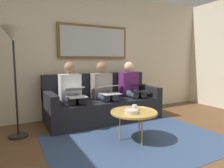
# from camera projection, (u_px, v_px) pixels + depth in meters

# --- Properties ---
(wall_rear) EXTENTS (6.00, 0.12, 2.60)m
(wall_rear) POSITION_uv_depth(u_px,v_px,m) (93.00, 54.00, 4.30)
(wall_rear) COLOR beige
(wall_rear) RESTS_ON ground_plane
(area_rug) EXTENTS (2.60, 1.80, 0.01)m
(area_rug) POSITION_uv_depth(u_px,v_px,m) (139.00, 141.00, 2.92)
(area_rug) COLOR #33476B
(area_rug) RESTS_ON ground_plane
(couch) EXTENTS (2.20, 0.90, 0.90)m
(couch) POSITION_uv_depth(u_px,v_px,m) (102.00, 104.00, 4.00)
(couch) COLOR black
(couch) RESTS_ON ground_plane
(framed_mirror) EXTENTS (1.53, 0.05, 0.69)m
(framed_mirror) POSITION_uv_depth(u_px,v_px,m) (94.00, 42.00, 4.19)
(framed_mirror) COLOR brown
(coffee_table) EXTENTS (0.68, 0.68, 0.45)m
(coffee_table) POSITION_uv_depth(u_px,v_px,m) (134.00, 112.00, 2.88)
(coffee_table) COLOR tan
(coffee_table) RESTS_ON ground_plane
(cup) EXTENTS (0.07, 0.07, 0.09)m
(cup) POSITION_uv_depth(u_px,v_px,m) (135.00, 108.00, 2.92)
(cup) COLOR silver
(cup) RESTS_ON coffee_table
(bowl) EXTENTS (0.19, 0.19, 0.05)m
(bowl) POSITION_uv_depth(u_px,v_px,m) (131.00, 112.00, 2.79)
(bowl) COLOR beige
(bowl) RESTS_ON coffee_table
(person_left) EXTENTS (0.38, 0.58, 1.14)m
(person_left) POSITION_uv_depth(u_px,v_px,m) (131.00, 87.00, 4.20)
(person_left) COLOR #66236B
(person_left) RESTS_ON couch
(laptop_black) EXTENTS (0.32, 0.33, 0.14)m
(laptop_black) POSITION_uv_depth(u_px,v_px,m) (138.00, 88.00, 3.98)
(laptop_black) COLOR black
(person_middle) EXTENTS (0.38, 0.58, 1.14)m
(person_middle) POSITION_uv_depth(u_px,v_px,m) (104.00, 89.00, 3.90)
(person_middle) COLOR gray
(person_middle) RESTS_ON couch
(laptop_silver) EXTENTS (0.33, 0.38, 0.16)m
(laptop_silver) POSITION_uv_depth(u_px,v_px,m) (109.00, 90.00, 3.69)
(laptop_silver) COLOR silver
(person_right) EXTENTS (0.38, 0.58, 1.14)m
(person_right) POSITION_uv_depth(u_px,v_px,m) (72.00, 92.00, 3.60)
(person_right) COLOR silver
(person_right) RESTS_ON couch
(laptop_white) EXTENTS (0.31, 0.38, 0.16)m
(laptop_white) POSITION_uv_depth(u_px,v_px,m) (76.00, 92.00, 3.40)
(laptop_white) COLOR white
(standing_lamp) EXTENTS (0.32, 0.32, 1.66)m
(standing_lamp) POSITION_uv_depth(u_px,v_px,m) (13.00, 47.00, 2.92)
(standing_lamp) COLOR black
(standing_lamp) RESTS_ON ground_plane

